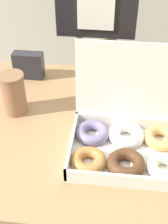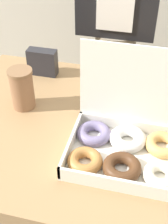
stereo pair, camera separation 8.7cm
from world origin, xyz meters
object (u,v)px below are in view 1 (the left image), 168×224
at_px(coffee_cup, 14,93).
at_px(person_customer, 97,9).
at_px(napkin_holder, 29,65).
at_px(donut_box, 126,139).

bearing_deg(coffee_cup, person_customer, 68.15).
xyz_separation_m(napkin_holder, person_customer, (0.24, 0.36, 0.10)).
relative_size(donut_box, coffee_cup, 2.39).
xyz_separation_m(donut_box, coffee_cup, (-0.38, 0.14, 0.03)).
height_order(donut_box, napkin_holder, donut_box).
relative_size(coffee_cup, napkin_holder, 1.26).
relative_size(donut_box, person_customer, 0.22).
distance_m(napkin_holder, person_customer, 0.44).
distance_m(donut_box, coffee_cup, 0.41).
xyz_separation_m(coffee_cup, napkin_holder, (-0.01, 0.22, -0.02)).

